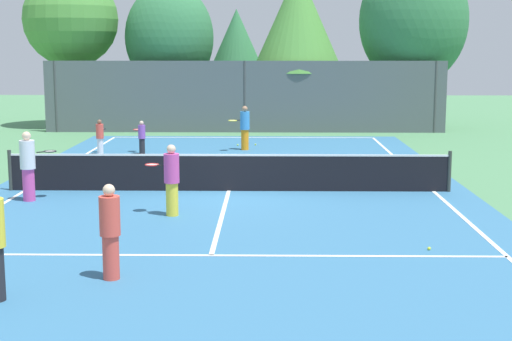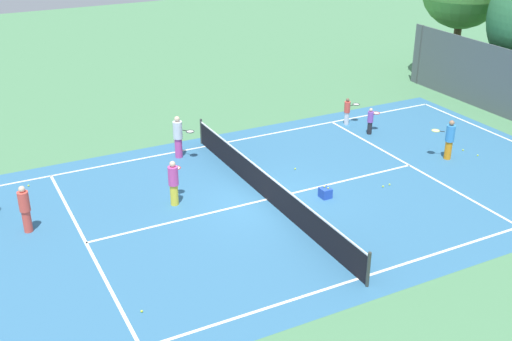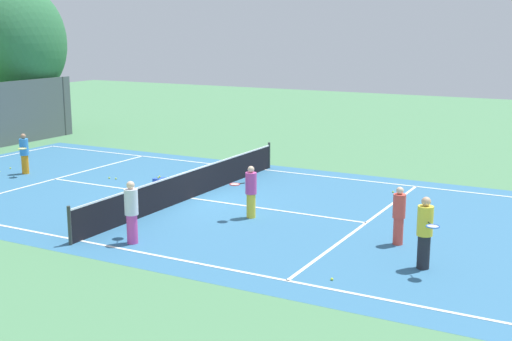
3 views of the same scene
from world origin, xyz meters
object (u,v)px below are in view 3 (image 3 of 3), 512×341
player_2 (425,232)px  tennis_ball_1 (109,178)px  ball_crate (160,183)px  tennis_ball_6 (393,192)px  player_5 (251,191)px  player_3 (132,211)px  tennis_ball_7 (332,279)px  tennis_ball_2 (116,179)px  tennis_ball_3 (112,215)px  tennis_ball_4 (109,201)px  player_4 (399,215)px  player_6 (24,153)px  tennis_ball_0 (10,168)px

player_2 → tennis_ball_1: player_2 is taller
ball_crate → tennis_ball_6: bearing=-67.0°
player_5 → ball_crate: bearing=68.4°
player_3 → ball_crate: 6.68m
tennis_ball_6 → tennis_ball_7: size_ratio=1.00×
ball_crate → tennis_ball_2: size_ratio=6.45×
tennis_ball_3 → tennis_ball_4: size_ratio=1.00×
player_3 → tennis_ball_4: bearing=48.0°
player_2 → player_3: size_ratio=1.04×
player_3 → tennis_ball_6: (9.10, -4.55, -0.87)m
player_3 → tennis_ball_2: bearing=43.1°
player_3 → tennis_ball_7: bearing=-90.1°
player_4 → tennis_ball_2: bearing=77.6°
player_5 → tennis_ball_2: bearing=72.8°
tennis_ball_3 → tennis_ball_7: same height
tennis_ball_4 → tennis_ball_7: same height
player_2 → tennis_ball_4: (1.40, 11.16, -0.91)m
ball_crate → tennis_ball_4: size_ratio=6.45×
tennis_ball_6 → tennis_ball_1: bearing=106.3°
player_4 → tennis_ball_2: 12.44m
player_6 → tennis_ball_4: size_ratio=24.95×
player_4 → player_5: player_5 is taller
player_5 → ball_crate: player_5 is taller
player_6 → tennis_ball_2: bearing=-76.8°
tennis_ball_0 → player_5: bearing=-97.8°
player_6 → tennis_ball_7: size_ratio=24.95×
ball_crate → tennis_ball_2: 2.36m
tennis_ball_3 → tennis_ball_4: (1.34, 1.25, 0.00)m
tennis_ball_6 → player_2: bearing=-157.4°
player_5 → tennis_ball_7: player_5 is taller
tennis_ball_1 → tennis_ball_7: bearing=-116.9°
tennis_ball_1 → player_4: bearing=-102.0°
player_2 → tennis_ball_6: size_ratio=27.60×
tennis_ball_1 → tennis_ball_6: (3.07, -10.52, 0.00)m
tennis_ball_4 → tennis_ball_7: size_ratio=1.00×
player_3 → tennis_ball_1: bearing=44.7°
tennis_ball_1 → tennis_ball_6: bearing=-73.7°
player_6 → tennis_ball_7: (-5.14, -15.49, -0.82)m
player_2 → tennis_ball_0: 18.85m
player_4 → tennis_ball_4: 10.07m
tennis_ball_2 → tennis_ball_6: 10.65m
player_5 → tennis_ball_0: player_5 is taller
player_5 → ball_crate: 5.36m
player_4 → player_3: bearing=117.7°
tennis_ball_1 → player_6: bearing=104.0°
ball_crate → tennis_ball_6: (3.34, -7.87, -0.15)m
player_4 → tennis_ball_0: 17.49m
tennis_ball_1 → tennis_ball_2: size_ratio=1.00×
player_5 → player_6: (1.33, 11.20, -0.00)m
tennis_ball_2 → tennis_ball_3: same height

